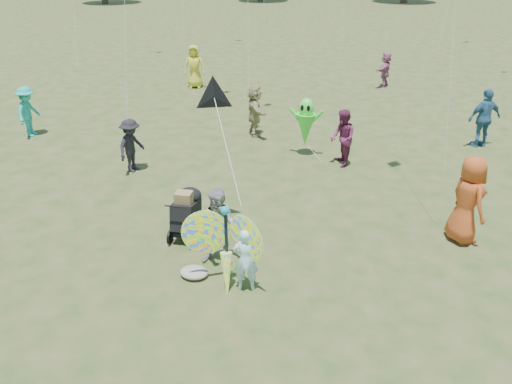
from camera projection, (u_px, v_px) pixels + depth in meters
ground at (244, 280)px, 9.35m from camera, size 160.00×160.00×0.00m
child_girl at (246, 260)px, 8.83m from camera, size 0.52×0.41×1.26m
adult_man at (220, 228)px, 9.51m from camera, size 0.87×0.73×1.58m
grey_bag at (194, 272)px, 9.41m from camera, size 0.54×0.44×0.17m
crowd_a at (468, 200)px, 10.23m from camera, size 0.98×1.10×1.90m
crowd_b at (131, 146)px, 13.60m from camera, size 0.69×1.03×1.49m
crowd_c at (484, 118)px, 15.25m from camera, size 1.15×0.92×1.82m
crowd_d at (255, 110)px, 16.25m from camera, size 1.14×1.63×1.69m
crowd_e at (342, 138)px, 13.95m from camera, size 0.87×0.96×1.62m
crowd_g at (194, 67)px, 21.84m from camera, size 1.02×0.79×1.85m
crowd_i at (28, 111)px, 16.20m from camera, size 0.75×1.13×1.63m
crowd_j at (385, 69)px, 22.08m from camera, size 0.78×1.47×1.52m
jogging_stroller at (187, 211)px, 10.51m from camera, size 0.56×1.08×1.09m
butterfly_kite at (226, 247)px, 8.79m from camera, size 1.74×0.75×1.84m
delta_kite_rig at (214, 98)px, 9.92m from camera, size 1.41×1.63×2.06m
alien_kite at (306, 124)px, 14.56m from camera, size 1.12×0.69×1.74m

